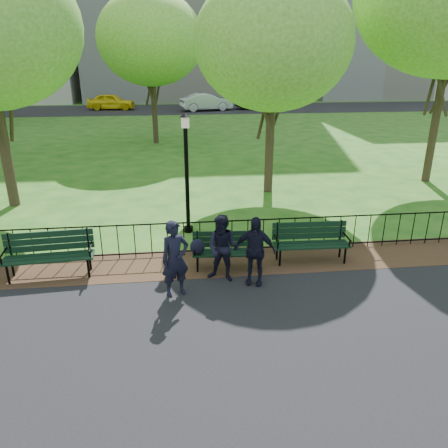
{
  "coord_description": "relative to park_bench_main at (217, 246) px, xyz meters",
  "views": [
    {
      "loc": [
        -0.77,
        -7.99,
        4.67
      ],
      "look_at": [
        0.34,
        1.5,
        1.0
      ],
      "focal_mm": 35.0,
      "sensor_mm": 36.0,
      "label": 1
    }
  ],
  "objects": [
    {
      "name": "person_mid",
      "position": [
        0.07,
        -0.59,
        0.2
      ],
      "size": [
        0.83,
        0.65,
        1.51
      ],
      "primitive_type": "imported",
      "rotation": [
        0.0,
        0.0,
        -0.41
      ],
      "color": "black",
      "rests_on": "asphalt_path"
    },
    {
      "name": "iron_fence",
      "position": [
        -0.15,
        0.8,
        -0.06
      ],
      "size": [
        24.06,
        0.06,
        1.0
      ],
      "color": "black",
      "rests_on": "ground"
    },
    {
      "name": "park_bench_main",
      "position": [
        0.0,
        0.0,
        0.0
      ],
      "size": [
        1.73,
        0.63,
        0.93
      ],
      "rotation": [
        0.0,
        0.0,
        -0.07
      ],
      "color": "black",
      "rests_on": "ground"
    },
    {
      "name": "park_bench_right_a",
      "position": [
        2.28,
        0.18,
        0.03
      ],
      "size": [
        1.84,
        0.62,
        1.03
      ],
      "rotation": [
        0.0,
        0.0,
        -0.03
      ],
      "color": "black",
      "rests_on": "ground"
    },
    {
      "name": "sedan_silver",
      "position": [
        2.28,
        32.16,
        0.23
      ],
      "size": [
        5.0,
        2.65,
        1.57
      ],
      "primitive_type": "imported",
      "rotation": [
        0.0,
        0.0,
        1.79
      ],
      "color": "#B8BAC1",
      "rests_on": "far_street"
    },
    {
      "name": "lamppost",
      "position": [
        -0.58,
        2.4,
        1.24
      ],
      "size": [
        0.3,
        0.3,
        3.32
      ],
      "color": "black",
      "rests_on": "ground"
    },
    {
      "name": "asphalt_path",
      "position": [
        -0.15,
        -4.6,
        -0.56
      ],
      "size": [
        60.0,
        9.2,
        0.01
      ],
      "primitive_type": "cube",
      "color": "black",
      "rests_on": "ground"
    },
    {
      "name": "ground",
      "position": [
        -0.15,
        -1.2,
        -0.56
      ],
      "size": [
        120.0,
        120.0,
        0.0
      ],
      "primitive_type": "plane",
      "color": "#205A17"
    },
    {
      "name": "dirt_strip",
      "position": [
        -0.15,
        0.3,
        -0.55
      ],
      "size": [
        60.0,
        1.6,
        0.01
      ],
      "primitive_type": "cube",
      "color": "#3D2919",
      "rests_on": "ground"
    },
    {
      "name": "park_bench_left_a",
      "position": [
        -3.78,
        0.11,
        0.07
      ],
      "size": [
        1.98,
        0.74,
        1.1
      ],
      "rotation": [
        0.0,
        0.0,
        0.07
      ],
      "color": "black",
      "rests_on": "ground"
    },
    {
      "name": "tree_far_c",
      "position": [
        -1.87,
        16.38,
        4.99
      ],
      "size": [
        5.74,
        5.74,
        8.0
      ],
      "color": "#2D2116",
      "rests_on": "ground"
    },
    {
      "name": "person_left",
      "position": [
        -0.97,
        -1.1,
        0.26
      ],
      "size": [
        0.69,
        0.57,
        1.62
      ],
      "primitive_type": "imported",
      "rotation": [
        0.0,
        0.0,
        0.35
      ],
      "color": "black",
      "rests_on": "asphalt_path"
    },
    {
      "name": "far_street",
      "position": [
        -0.15,
        33.8,
        -0.56
      ],
      "size": [
        70.0,
        9.0,
        0.01
      ],
      "primitive_type": "cube",
      "color": "black",
      "rests_on": "ground"
    },
    {
      "name": "tree_near_e",
      "position": [
        2.52,
        6.09,
        4.55
      ],
      "size": [
        5.28,
        5.28,
        7.36
      ],
      "color": "#2D2116",
      "rests_on": "ground"
    },
    {
      "name": "taxi",
      "position": [
        -6.49,
        34.02,
        0.19
      ],
      "size": [
        4.5,
        2.11,
        1.49
      ],
      "primitive_type": "imported",
      "rotation": [
        0.0,
        0.0,
        1.49
      ],
      "color": "yellow",
      "rests_on": "far_street"
    },
    {
      "name": "sedan_dark",
      "position": [
        7.76,
        33.05,
        0.22
      ],
      "size": [
        5.38,
        2.31,
        1.55
      ],
      "primitive_type": "imported",
      "rotation": [
        0.0,
        0.0,
        1.54
      ],
      "color": "black",
      "rests_on": "far_street"
    },
    {
      "name": "person_right",
      "position": [
        0.72,
        -0.81,
        0.22
      ],
      "size": [
        0.98,
        0.64,
        1.55
      ],
      "primitive_type": "imported",
      "rotation": [
        0.0,
        0.0,
        -0.32
      ],
      "color": "black",
      "rests_on": "asphalt_path"
    }
  ]
}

